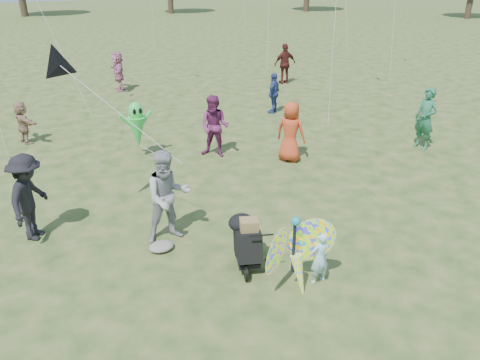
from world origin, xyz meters
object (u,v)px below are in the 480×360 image
Objects in this scene: crowd_b at (29,197)px; crowd_d at (23,122)px; adult_man at (168,197)px; butterfly_kite at (296,255)px; crowd_c at (274,93)px; crowd_h at (285,64)px; crowd_f at (426,118)px; crowd_a at (291,132)px; crowd_j at (118,71)px; child_girl at (320,258)px; crowd_e at (215,127)px; jogging_stroller at (246,239)px; alien_kite at (137,127)px.

crowd_d is at bearing 27.65° from crowd_b.
adult_man is 1.16× the size of butterfly_kite.
crowd_c is 11.27m from butterfly_kite.
crowd_h is (3.32, 3.99, 0.17)m from crowd_c.
butterfly_kite is (-7.87, -3.89, -0.25)m from crowd_f.
crowd_a is 11.27m from crowd_j.
child_girl is 0.54× the size of crowd_f.
crowd_d is 12.72m from crowd_h.
crowd_e is at bearing 10.53° from crowd_j.
crowd_a is 1.04× the size of butterfly_kite.
crowd_e reaches higher than crowd_j.
crowd_c is 0.92× the size of butterfly_kite.
crowd_e is (-1.78, 1.45, 0.04)m from crowd_a.
crowd_d is at bearing -68.99° from child_girl.
crowd_a is 0.94× the size of crowd_b.
crowd_h is at bearing -120.34° from child_girl.
crowd_b is 11.08m from crowd_c.
jogging_stroller is at bearing -48.76° from child_girl.
adult_man reaches higher than child_girl.
crowd_f is 1.13× the size of alien_kite.
alien_kite is (-8.18, 3.77, -0.01)m from crowd_f.
jogging_stroller is (2.77, -9.72, -0.09)m from crowd_d.
adult_man is at bearing 140.14° from jogging_stroller.
alien_kite is at bearing -81.62° from child_girl.
adult_man reaches higher than jogging_stroller.
crowd_d is 0.78× the size of crowd_j.
crowd_d is 0.81× the size of alien_kite.
crowd_e is at bearing -27.19° from alien_kite.
crowd_b is at bearing 159.01° from jogging_stroller.
crowd_a is at bearing 68.29° from jogging_stroller.
child_girl is at bearing -5.16° from butterfly_kite.
crowd_c is 5.19m from crowd_h.
adult_man is 3.07m from butterfly_kite.
crowd_h is at bearing -21.21° from crowd_b.
jogging_stroller is (-9.63, -12.52, -0.36)m from crowd_h.
crowd_c is 7.90m from crowd_j.
crowd_d is (-6.70, 5.64, -0.20)m from crowd_a.
crowd_e is (3.05, 3.83, -0.06)m from adult_man.
crowd_j is (-7.57, 2.67, -0.07)m from crowd_h.
crowd_f reaches higher than crowd_b.
crowd_f is 1.02× the size of crowd_h.
alien_kite is at bearing 83.95° from adult_man.
butterfly_kite is at bearing -65.57° from crowd_f.
crowd_h is 11.24m from alien_kite.
adult_man is 1.04× the size of crowd_h.
crowd_f is (7.36, 3.93, 0.45)m from child_girl.
crowd_a is 4.51m from crowd_f.
crowd_h is (12.40, 2.80, 0.27)m from crowd_d.
child_girl is at bearing 116.72° from crowd_a.
crowd_d is 6.47m from crowd_e.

